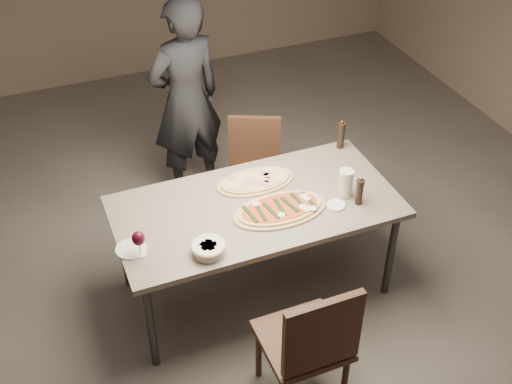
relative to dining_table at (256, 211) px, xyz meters
name	(u,v)px	position (x,y,z in m)	size (l,w,h in m)	color
room	(256,116)	(0.00, 0.00, 0.71)	(7.00, 7.00, 7.00)	#5B554E
dining_table	(256,211)	(0.00, 0.00, 0.00)	(1.80, 0.90, 0.75)	gray
zucchini_pizza	(281,209)	(0.12, -0.12, 0.07)	(0.62, 0.34, 0.05)	tan
ham_pizza	(256,181)	(0.08, 0.21, 0.07)	(0.53, 0.29, 0.04)	tan
bread_basket	(208,248)	(-0.42, -0.32, 0.10)	(0.20, 0.20, 0.07)	#F7E7C8
oil_dish	(336,205)	(0.46, -0.20, 0.06)	(0.12, 0.12, 0.01)	white
pepper_mill_left	(341,135)	(0.80, 0.38, 0.16)	(0.06, 0.06, 0.22)	black
pepper_mill_right	(360,191)	(0.61, -0.23, 0.15)	(0.05, 0.05, 0.20)	black
carafe	(345,183)	(0.56, -0.13, 0.15)	(0.09, 0.09, 0.20)	silver
wine_glass	(138,239)	(-0.79, -0.18, 0.18)	(0.08, 0.08, 0.17)	silver
side_plate	(131,249)	(-0.83, -0.12, 0.06)	(0.18, 0.18, 0.01)	white
chair_near	(310,341)	(-0.07, -0.96, -0.15)	(0.46, 0.46, 0.97)	#41281B
chair_far	(254,167)	(0.27, 0.72, -0.21)	(0.54, 0.54, 0.86)	#41281B
diner	(186,101)	(-0.07, 1.28, 0.14)	(0.61, 0.40, 1.67)	black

